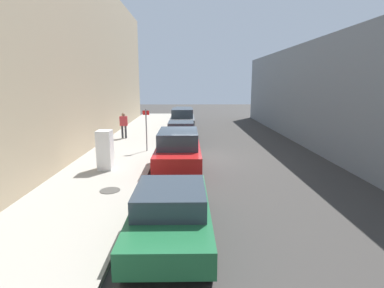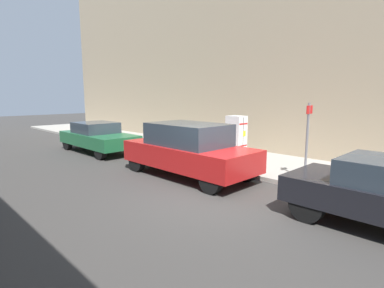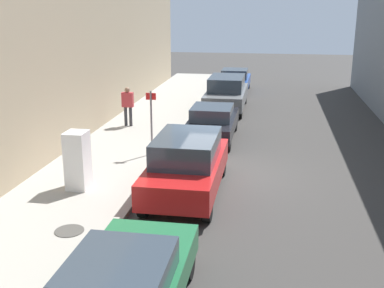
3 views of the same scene
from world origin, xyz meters
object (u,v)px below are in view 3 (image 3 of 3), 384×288
Objects in this scene: discarded_refrigerator at (78,160)px; street_sign_post at (151,119)px; parked_sedan_dark at (212,122)px; pedestrian_walking_far at (128,104)px; parked_hatchback_blue at (235,80)px; parked_suv_red at (187,164)px; parked_suv_gray at (226,93)px.

discarded_refrigerator is 0.74× the size of street_sign_post.
pedestrian_walking_far is at bearing 163.70° from parked_sedan_dark.
discarded_refrigerator is 0.39× the size of parked_sedan_dark.
pedestrian_walking_far is 10.77m from parked_hatchback_blue.
parked_hatchback_blue is at bearing 90.00° from parked_suv_red.
pedestrian_walking_far reaches higher than parked_suv_gray.
street_sign_post is at bearing -97.52° from parked_hatchback_blue.
parked_sedan_dark is at bearing 63.51° from discarded_refrigerator.
discarded_refrigerator is 0.42× the size of parked_hatchback_blue.
pedestrian_walking_far is 4.07m from parked_sedan_dark.
discarded_refrigerator is 12.50m from parked_suv_gray.
discarded_refrigerator is 7.06m from parked_sedan_dark.
parked_hatchback_blue is at bearing 90.00° from parked_suv_gray.
street_sign_post is 0.47× the size of parked_suv_gray.
street_sign_post is 0.56× the size of parked_hatchback_blue.
street_sign_post reaches higher than parked_hatchback_blue.
discarded_refrigerator is at bearing -116.49° from parked_sedan_dark.
street_sign_post is 0.53× the size of parked_sedan_dark.
parked_suv_red is at bearing 7.55° from discarded_refrigerator.
street_sign_post is 14.07m from parked_hatchback_blue.
parked_hatchback_blue is at bearing 90.00° from parked_sedan_dark.
pedestrian_walking_far is 8.04m from parked_suv_red.
street_sign_post is at bearing 69.81° from discarded_refrigerator.
pedestrian_walking_far reaches higher than parked_sedan_dark.
parked_hatchback_blue is (0.00, 17.07, -0.17)m from parked_suv_red.
discarded_refrigerator reaches higher than parked_hatchback_blue.
pedestrian_walking_far is 6.06m from parked_suv_gray.
parked_suv_red is 11.68m from parked_suv_gray.
pedestrian_walking_far is at bearing -129.98° from parked_suv_gray.
parked_suv_gray is at bearing 75.42° from discarded_refrigerator.
pedestrian_walking_far is 0.40× the size of parked_sedan_dark.
pedestrian_walking_far is 0.35× the size of parked_suv_gray.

